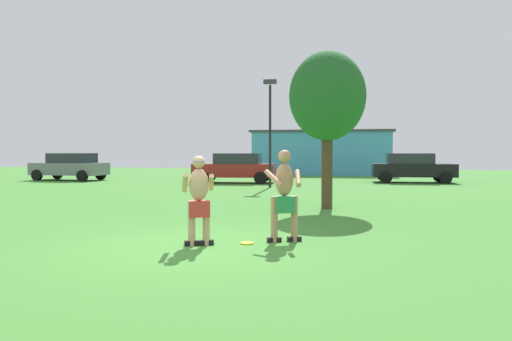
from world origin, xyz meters
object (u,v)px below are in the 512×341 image
(player_in_green, at_px, (284,193))
(tree_right_field, at_px, (327,97))
(lamp_post, at_px, (270,120))
(frisbee, at_px, (247,243))
(player_with_cap, at_px, (199,196))
(car_black_far_end, at_px, (412,167))
(car_red_near_post, at_px, (235,167))
(car_gray_mid_lot, at_px, (70,166))

(player_in_green, bearing_deg, tree_right_field, 85.49)
(player_in_green, height_order, lamp_post, lamp_post)
(frisbee, relative_size, lamp_post, 0.05)
(player_with_cap, height_order, car_black_far_end, player_with_cap)
(player_with_cap, height_order, car_red_near_post, player_with_cap)
(tree_right_field, bearing_deg, lamp_post, 110.93)
(car_red_near_post, bearing_deg, car_black_far_end, 13.08)
(player_in_green, xyz_separation_m, car_gray_mid_lot, (-15.09, 17.29, -0.08))
(car_black_far_end, height_order, tree_right_field, tree_right_field)
(frisbee, relative_size, tree_right_field, 0.05)
(player_with_cap, relative_size, car_gray_mid_lot, 0.37)
(player_in_green, relative_size, car_gray_mid_lot, 0.39)
(player_in_green, distance_m, car_red_near_post, 17.62)
(frisbee, height_order, car_black_far_end, car_black_far_end)
(player_in_green, bearing_deg, player_with_cap, -156.15)
(lamp_post, relative_size, tree_right_field, 1.08)
(player_with_cap, bearing_deg, frisbee, 20.58)
(frisbee, distance_m, lamp_post, 14.65)
(car_gray_mid_lot, distance_m, tree_right_field, 19.55)
(player_in_green, distance_m, frisbee, 1.15)
(player_with_cap, bearing_deg, tree_right_field, 73.28)
(car_red_near_post, xyz_separation_m, car_gray_mid_lot, (-10.01, 0.42, 0.00))
(car_red_near_post, relative_size, lamp_post, 0.88)
(player_with_cap, height_order, frisbee, player_with_cap)
(tree_right_field, bearing_deg, player_with_cap, -106.72)
(player_with_cap, relative_size, player_in_green, 0.95)
(player_with_cap, xyz_separation_m, car_black_far_end, (5.70, 19.68, -0.06))
(player_in_green, relative_size, car_red_near_post, 0.39)
(frisbee, bearing_deg, car_red_near_post, 104.48)
(frisbee, relative_size, car_gray_mid_lot, 0.06)
(player_in_green, height_order, frisbee, player_in_green)
(car_gray_mid_lot, bearing_deg, car_black_far_end, 5.17)
(car_gray_mid_lot, distance_m, lamp_post, 13.11)
(player_with_cap, xyz_separation_m, tree_right_field, (1.90, 6.34, 2.39))
(car_red_near_post, distance_m, lamp_post, 4.52)
(car_black_far_end, bearing_deg, tree_right_field, -105.87)
(player_with_cap, bearing_deg, player_in_green, 23.85)
(player_with_cap, relative_size, car_red_near_post, 0.37)
(player_with_cap, relative_size, car_black_far_end, 0.37)
(car_black_far_end, relative_size, tree_right_field, 0.94)
(player_in_green, distance_m, car_black_far_end, 19.51)
(car_red_near_post, bearing_deg, player_with_cap, -78.31)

